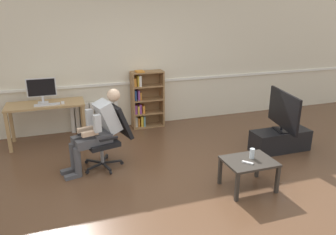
{
  "coord_description": "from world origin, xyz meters",
  "views": [
    {
      "loc": [
        -1.44,
        -3.85,
        2.37
      ],
      "look_at": [
        0.15,
        0.85,
        0.7
      ],
      "focal_mm": 34.76,
      "sensor_mm": 36.0,
      "label": 1
    }
  ],
  "objects_px": {
    "computer_desk": "(46,109)",
    "drinking_glass": "(252,153)",
    "coffee_table": "(249,164)",
    "imac_monitor": "(42,89)",
    "tv_stand": "(280,140)",
    "keyboard": "(47,105)",
    "radiator": "(95,116)",
    "person_seated": "(98,128)",
    "tv_screen": "(284,111)",
    "spare_remote": "(248,163)",
    "office_chair": "(110,134)",
    "computer_mouse": "(63,103)",
    "bookshelf": "(145,100)"
  },
  "relations": [
    {
      "from": "radiator",
      "to": "drinking_glass",
      "type": "relative_size",
      "value": 6.81
    },
    {
      "from": "person_seated",
      "to": "drinking_glass",
      "type": "distance_m",
      "value": 2.28
    },
    {
      "from": "person_seated",
      "to": "spare_remote",
      "type": "bearing_deg",
      "value": 37.98
    },
    {
      "from": "computer_desk",
      "to": "coffee_table",
      "type": "distance_m",
      "value": 3.68
    },
    {
      "from": "tv_stand",
      "to": "coffee_table",
      "type": "height_order",
      "value": "coffee_table"
    },
    {
      "from": "person_seated",
      "to": "coffee_table",
      "type": "xyz_separation_m",
      "value": [
        1.84,
        -1.28,
        -0.29
      ]
    },
    {
      "from": "keyboard",
      "to": "spare_remote",
      "type": "xyz_separation_m",
      "value": [
        2.5,
        -2.52,
        -0.33
      ]
    },
    {
      "from": "computer_desk",
      "to": "drinking_glass",
      "type": "height_order",
      "value": "computer_desk"
    },
    {
      "from": "bookshelf",
      "to": "tv_stand",
      "type": "height_order",
      "value": "bookshelf"
    },
    {
      "from": "office_chair",
      "to": "spare_remote",
      "type": "bearing_deg",
      "value": 34.08
    },
    {
      "from": "computer_mouse",
      "to": "keyboard",
      "type": "bearing_deg",
      "value": -175.66
    },
    {
      "from": "radiator",
      "to": "office_chair",
      "type": "distance_m",
      "value": 1.67
    },
    {
      "from": "imac_monitor",
      "to": "radiator",
      "type": "xyz_separation_m",
      "value": [
        0.92,
        0.31,
        -0.72
      ]
    },
    {
      "from": "person_seated",
      "to": "tv_screen",
      "type": "height_order",
      "value": "person_seated"
    },
    {
      "from": "tv_stand",
      "to": "spare_remote",
      "type": "relative_size",
      "value": 6.88
    },
    {
      "from": "computer_desk",
      "to": "coffee_table",
      "type": "height_order",
      "value": "computer_desk"
    },
    {
      "from": "keyboard",
      "to": "radiator",
      "type": "height_order",
      "value": "keyboard"
    },
    {
      "from": "coffee_table",
      "to": "spare_remote",
      "type": "relative_size",
      "value": 4.48
    },
    {
      "from": "drinking_glass",
      "to": "coffee_table",
      "type": "bearing_deg",
      "value": -144.72
    },
    {
      "from": "keyboard",
      "to": "person_seated",
      "type": "bearing_deg",
      "value": -58.12
    },
    {
      "from": "computer_mouse",
      "to": "office_chair",
      "type": "xyz_separation_m",
      "value": [
        0.64,
        -1.14,
        -0.25
      ]
    },
    {
      "from": "bookshelf",
      "to": "spare_remote",
      "type": "relative_size",
      "value": 7.96
    },
    {
      "from": "computer_mouse",
      "to": "tv_screen",
      "type": "distance_m",
      "value": 3.85
    },
    {
      "from": "tv_stand",
      "to": "bookshelf",
      "type": "bearing_deg",
      "value": 134.39
    },
    {
      "from": "computer_mouse",
      "to": "coffee_table",
      "type": "distance_m",
      "value": 3.4
    },
    {
      "from": "coffee_table",
      "to": "imac_monitor",
      "type": "bearing_deg",
      "value": 134.66
    },
    {
      "from": "tv_screen",
      "to": "coffee_table",
      "type": "relative_size",
      "value": 1.5
    },
    {
      "from": "spare_remote",
      "to": "drinking_glass",
      "type": "bearing_deg",
      "value": 0.76
    },
    {
      "from": "imac_monitor",
      "to": "tv_stand",
      "type": "distance_m",
      "value": 4.31
    },
    {
      "from": "radiator",
      "to": "spare_remote",
      "type": "bearing_deg",
      "value": -61.65
    },
    {
      "from": "computer_mouse",
      "to": "drinking_glass",
      "type": "height_order",
      "value": "computer_mouse"
    },
    {
      "from": "computer_mouse",
      "to": "coffee_table",
      "type": "height_order",
      "value": "computer_mouse"
    },
    {
      "from": "person_seated",
      "to": "radiator",
      "type": "bearing_deg",
      "value": 161.18
    },
    {
      "from": "person_seated",
      "to": "tv_stand",
      "type": "xyz_separation_m",
      "value": [
        3.06,
        -0.35,
        -0.47
      ]
    },
    {
      "from": "radiator",
      "to": "person_seated",
      "type": "distance_m",
      "value": 1.74
    },
    {
      "from": "office_chair",
      "to": "coffee_table",
      "type": "height_order",
      "value": "office_chair"
    },
    {
      "from": "tv_screen",
      "to": "drinking_glass",
      "type": "height_order",
      "value": "tv_screen"
    },
    {
      "from": "bookshelf",
      "to": "spare_remote",
      "type": "distance_m",
      "value": 3.02
    },
    {
      "from": "computer_desk",
      "to": "keyboard",
      "type": "xyz_separation_m",
      "value": [
        0.04,
        -0.14,
        0.12
      ]
    },
    {
      "from": "tv_stand",
      "to": "drinking_glass",
      "type": "distance_m",
      "value": 1.48
    },
    {
      "from": "bookshelf",
      "to": "drinking_glass",
      "type": "xyz_separation_m",
      "value": [
        0.76,
        -2.83,
        -0.07
      ]
    },
    {
      "from": "bookshelf",
      "to": "person_seated",
      "type": "bearing_deg",
      "value": -125.69
    },
    {
      "from": "spare_remote",
      "to": "coffee_table",
      "type": "bearing_deg",
      "value": 5.42
    },
    {
      "from": "computer_desk",
      "to": "drinking_glass",
      "type": "relative_size",
      "value": 9.67
    },
    {
      "from": "computer_desk",
      "to": "coffee_table",
      "type": "bearing_deg",
      "value": -44.87
    },
    {
      "from": "tv_stand",
      "to": "coffee_table",
      "type": "bearing_deg",
      "value": -142.68
    },
    {
      "from": "keyboard",
      "to": "coffee_table",
      "type": "relative_size",
      "value": 0.65
    },
    {
      "from": "imac_monitor",
      "to": "person_seated",
      "type": "distance_m",
      "value": 1.64
    },
    {
      "from": "office_chair",
      "to": "person_seated",
      "type": "bearing_deg",
      "value": -90.0
    },
    {
      "from": "person_seated",
      "to": "coffee_table",
      "type": "relative_size",
      "value": 1.83
    }
  ]
}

